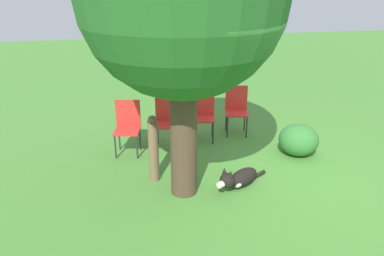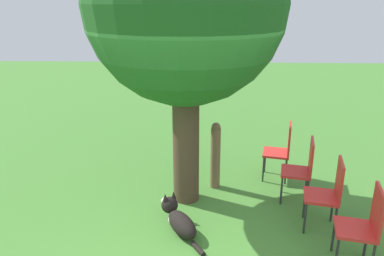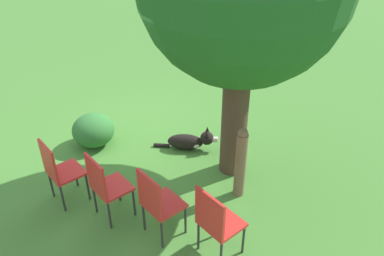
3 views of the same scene
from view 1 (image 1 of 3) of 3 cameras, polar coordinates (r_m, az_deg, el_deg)
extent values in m
plane|color=#478433|center=(6.06, 12.64, -8.04)|extent=(30.00, 30.00, 0.00)
cylinder|color=#4C3828|center=(5.21, -1.31, 0.10)|extent=(0.38, 0.38, 2.07)
ellipsoid|color=black|center=(5.82, 7.76, -7.50)|extent=(0.53, 0.64, 0.26)
ellipsoid|color=silver|center=(5.72, 6.68, -8.19)|extent=(0.29, 0.29, 0.16)
sphere|color=black|center=(5.54, 5.39, -7.94)|extent=(0.31, 0.31, 0.23)
cylinder|color=silver|center=(5.46, 4.46, -8.57)|extent=(0.13, 0.14, 0.09)
cone|color=black|center=(5.43, 5.93, -6.94)|extent=(0.07, 0.07, 0.10)
cone|color=black|center=(5.50, 4.96, -6.49)|extent=(0.07, 0.07, 0.10)
cylinder|color=black|center=(6.16, 10.16, -6.97)|extent=(0.19, 0.26, 0.06)
cylinder|color=brown|center=(5.78, -5.87, -3.57)|extent=(0.15, 0.15, 0.99)
sphere|color=brown|center=(5.58, -6.08, 1.21)|extent=(0.14, 0.14, 0.14)
cube|color=red|center=(7.51, 6.82, 2.27)|extent=(0.50, 0.52, 0.04)
cube|color=red|center=(7.61, 6.77, 4.65)|extent=(0.13, 0.44, 0.49)
cylinder|color=#2D2D2D|center=(7.45, 8.33, 0.08)|extent=(0.03, 0.03, 0.43)
cylinder|color=#2D2D2D|center=(7.41, 5.41, 0.10)|extent=(0.03, 0.03, 0.43)
cylinder|color=#2D2D2D|center=(7.78, 8.01, 1.09)|extent=(0.03, 0.03, 0.43)
cylinder|color=#2D2D2D|center=(7.74, 5.22, 1.11)|extent=(0.03, 0.03, 0.43)
cube|color=red|center=(7.18, 1.69, 1.45)|extent=(0.50, 0.52, 0.04)
cube|color=red|center=(7.27, 1.70, 3.95)|extent=(0.13, 0.44, 0.49)
cylinder|color=#2D2D2D|center=(7.10, 3.22, -0.85)|extent=(0.03, 0.03, 0.43)
cylinder|color=#2D2D2D|center=(7.10, 0.15, -0.83)|extent=(0.03, 0.03, 0.43)
cylinder|color=#2D2D2D|center=(7.43, 3.12, 0.25)|extent=(0.03, 0.03, 0.43)
cylinder|color=#2D2D2D|center=(7.43, 0.19, 0.26)|extent=(0.03, 0.03, 0.43)
cube|color=red|center=(6.90, -3.89, 0.55)|extent=(0.50, 0.52, 0.04)
cube|color=red|center=(6.99, -3.82, 3.15)|extent=(0.13, 0.44, 0.49)
cylinder|color=#2D2D2D|center=(6.82, -2.36, -1.86)|extent=(0.03, 0.03, 0.43)
cylinder|color=#2D2D2D|center=(6.85, -5.54, -1.83)|extent=(0.03, 0.03, 0.43)
cylinder|color=#2D2D2D|center=(7.15, -2.21, -0.67)|extent=(0.03, 0.03, 0.43)
cylinder|color=#2D2D2D|center=(7.18, -5.24, -0.65)|extent=(0.03, 0.03, 0.43)
cube|color=red|center=(6.71, -9.86, -0.43)|extent=(0.50, 0.52, 0.04)
cube|color=red|center=(6.79, -9.72, 2.27)|extent=(0.13, 0.44, 0.49)
cylinder|color=#2D2D2D|center=(6.61, -8.37, -2.92)|extent=(0.03, 0.03, 0.43)
cylinder|color=#2D2D2D|center=(6.68, -11.60, -2.87)|extent=(0.03, 0.03, 0.43)
cylinder|color=#2D2D2D|center=(6.93, -7.93, -1.65)|extent=(0.03, 0.03, 0.43)
cylinder|color=#2D2D2D|center=(7.00, -11.01, -1.62)|extent=(0.03, 0.03, 0.43)
ellipsoid|color=#337533|center=(6.93, 15.92, -1.74)|extent=(0.70, 0.70, 0.56)
camera|label=2|loc=(7.75, 39.68, 16.10)|focal=35.00mm
camera|label=3|loc=(8.99, -23.30, 24.25)|focal=35.00mm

